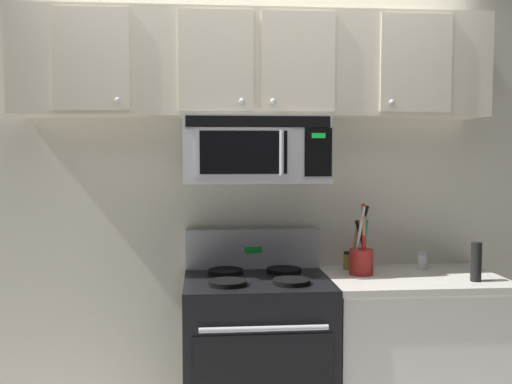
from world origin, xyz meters
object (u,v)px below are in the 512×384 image
object	(u,v)px
stove_range	(257,359)
salt_shaker	(422,261)
spice_jar	(347,260)
over_range_microwave	(255,149)
utensil_crock_red	(361,256)
pepper_mill	(476,262)

from	to	relation	value
stove_range	salt_shaker	world-z (taller)	stove_range
stove_range	spice_jar	world-z (taller)	stove_range
stove_range	spice_jar	size ratio (longest dim) A/B	10.97
stove_range	over_range_microwave	world-z (taller)	over_range_microwave
utensil_crock_red	pepper_mill	xyz separation A→B (m)	(0.54, -0.22, 0.00)
salt_shaker	spice_jar	xyz separation A→B (m)	(-0.42, 0.05, 0.00)
utensil_crock_red	salt_shaker	size ratio (longest dim) A/B	3.86
stove_range	utensil_crock_red	bearing A→B (deg)	5.51
salt_shaker	pepper_mill	size ratio (longest dim) A/B	0.49
pepper_mill	stove_range	bearing A→B (deg)	171.59
utensil_crock_red	salt_shaker	distance (m)	0.39
pepper_mill	spice_jar	xyz separation A→B (m)	(-0.58, 0.36, -0.05)
pepper_mill	salt_shaker	bearing A→B (deg)	117.19
utensil_crock_red	salt_shaker	xyz separation A→B (m)	(0.38, 0.10, -0.05)
stove_range	spice_jar	distance (m)	0.74
stove_range	pepper_mill	bearing A→B (deg)	-8.41
salt_shaker	spice_jar	size ratio (longest dim) A/B	0.98
salt_shaker	spice_jar	bearing A→B (deg)	173.89
over_range_microwave	salt_shaker	distance (m)	1.14
stove_range	utensil_crock_red	world-z (taller)	utensil_crock_red
utensil_crock_red	spice_jar	distance (m)	0.16
over_range_microwave	pepper_mill	size ratio (longest dim) A/B	3.77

